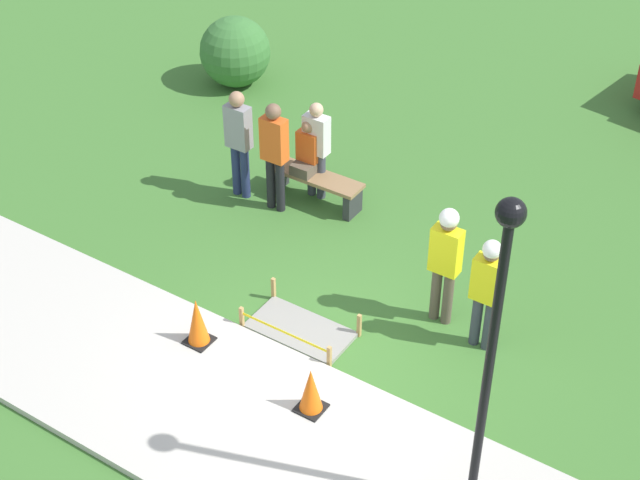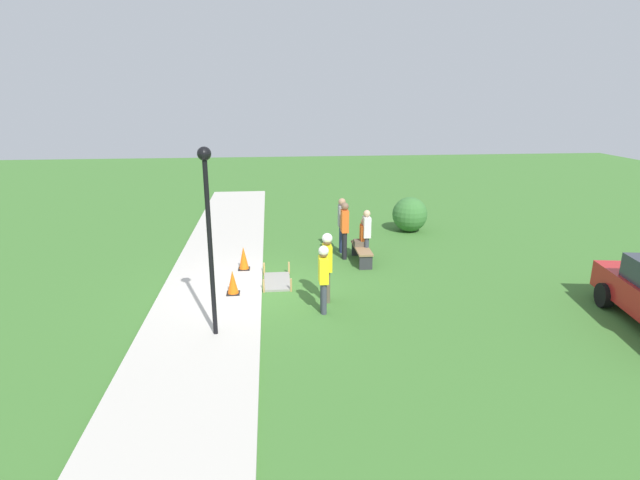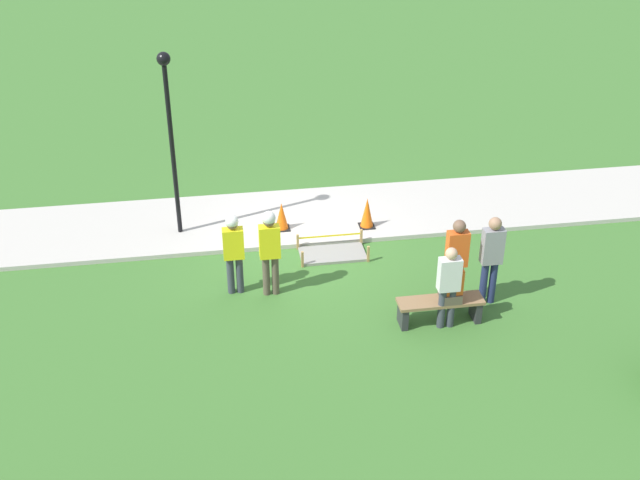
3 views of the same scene
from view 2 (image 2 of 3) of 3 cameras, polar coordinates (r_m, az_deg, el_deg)
The scene contains 14 objects.
ground_plane at distance 13.73m, azimuth -6.64°, elevation -5.76°, with size 60.00×60.00×0.00m, color #3D702D.
sidewalk at distance 13.81m, azimuth -12.26°, elevation -5.69°, with size 28.00×2.69×0.10m.
wet_concrete_patch at distance 14.24m, azimuth -4.93°, elevation -4.72°, with size 1.44×0.78×0.36m.
traffic_cone_near_patch at distance 15.02m, azimuth -8.72°, elevation -2.06°, with size 0.34×0.34×0.70m.
traffic_cone_far_patch at distance 13.26m, azimuth -9.95°, elevation -4.79°, with size 0.34×0.34×0.64m.
park_bench at distance 15.85m, azimuth 4.79°, elevation -1.34°, with size 1.60×0.44×0.49m.
person_seated_on_bench at distance 15.88m, azimuth 4.90°, elevation 0.57°, with size 0.36×0.44×0.89m.
worker_supervisor at distance 11.97m, azimuth 0.40°, elevation -3.87°, with size 0.40×0.25×1.71m.
worker_assistant at distance 12.60m, azimuth 0.82°, elevation -2.41°, with size 0.40×0.26×1.82m.
bystander_in_orange_shirt at distance 15.96m, azimuth 2.83°, elevation 1.52°, with size 0.40×0.24×1.85m.
bystander_in_gray_shirt at distance 15.78m, azimuth 5.33°, elevation 0.85°, with size 0.40×0.22×1.67m.
bystander_in_white_shirt at distance 16.61m, azimuth 2.50°, elevation 2.12°, with size 0.40×0.24×1.85m.
lamppost_near at distance 10.46m, azimuth -12.66°, elevation 2.66°, with size 0.28×0.28×4.05m.
shrub_rounded_near at distance 19.58m, azimuth 10.22°, elevation 2.90°, with size 1.34×1.34×1.34m.
Camera 2 is at (12.73, 0.32, 5.15)m, focal length 28.00 mm.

